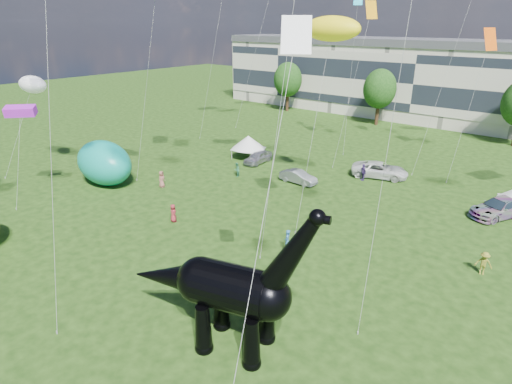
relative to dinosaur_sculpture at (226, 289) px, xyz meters
The scene contains 12 objects.
ground 5.47m from the dinosaur_sculpture, behind, with size 220.00×220.00×0.00m, color #16330C.
terrace_row 63.14m from the dinosaur_sculpture, 101.27° to the left, with size 78.00×11.00×12.00m, color beige.
tree_far_left 63.10m from the dinosaur_sculpture, 123.00° to the left, with size 5.20×5.20×9.44m.
tree_mid_left 55.41m from the dinosaur_sculpture, 107.16° to the left, with size 5.20×5.20×9.44m.
dinosaur_sculpture is the anchor object (origin of this frame).
car_silver 30.93m from the dinosaur_sculpture, 126.50° to the left, with size 1.71×4.25×1.45m, color silver.
car_grey 24.87m from the dinosaur_sculpture, 115.82° to the left, with size 1.42×4.07×1.34m, color gray.
car_white 29.92m from the dinosaur_sculpture, 99.61° to the left, with size 2.74×5.94×1.65m, color white.
car_dark 27.70m from the dinosaur_sculpture, 74.48° to the left, with size 2.33×5.73×1.66m, color #595960.
gazebo_left 32.83m from the dinosaur_sculpture, 128.74° to the left, with size 4.73×4.73×2.85m.
inflatable_teal 27.74m from the dinosaur_sculpture, 160.41° to the left, with size 7.28×4.55×4.55m, color #0C9988.
visitors 18.11m from the dinosaur_sculpture, 94.99° to the left, with size 39.04×30.31×1.80m.
Camera 1 is at (17.06, -12.84, 15.89)m, focal length 30.00 mm.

